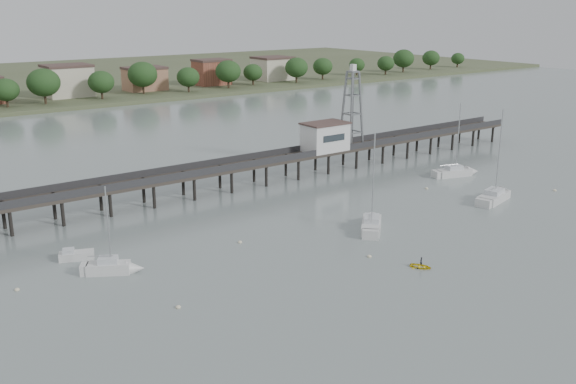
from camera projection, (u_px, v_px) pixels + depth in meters
name	position (u px, v px, depth m)	size (l,w,h in m)	color
ground_plane	(530.00, 340.00, 59.55)	(500.00, 500.00, 0.00)	slate
pier	(207.00, 172.00, 104.77)	(150.00, 5.00, 5.50)	#2D2823
pier_building	(325.00, 137.00, 118.26)	(8.40, 5.40, 5.30)	silver
lattice_tower	(352.00, 109.00, 120.73)	(3.20, 3.20, 15.50)	slate
sailboat_b	(116.00, 268.00, 74.36)	(6.60, 4.95, 10.97)	silver
sailboat_e	(460.00, 172.00, 117.18)	(8.90, 4.82, 14.08)	silver
sailboat_d	(498.00, 195.00, 102.88)	(9.88, 5.00, 15.56)	silver
sailboat_c	(372.00, 222.00, 90.03)	(8.06, 7.93, 14.41)	silver
white_tender	(76.00, 256.00, 78.42)	(4.44, 3.09, 1.60)	silver
yellow_dinghy	(421.00, 268.00, 76.06)	(1.84, 0.53, 2.57)	yellow
dinghy_occupant	(421.00, 268.00, 76.06)	(0.40, 1.09, 0.26)	black
mooring_buoys	(327.00, 237.00, 85.92)	(83.71, 17.18, 0.39)	beige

